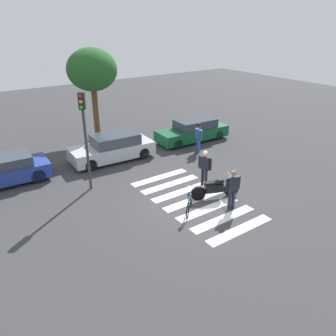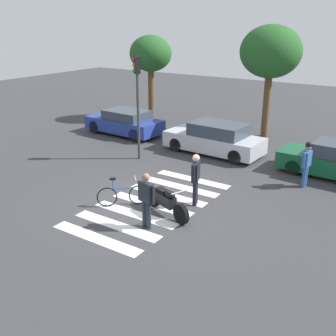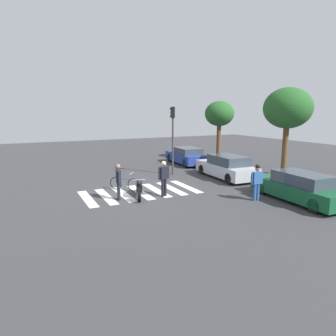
{
  "view_description": "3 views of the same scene",
  "coord_description": "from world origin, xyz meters",
  "px_view_note": "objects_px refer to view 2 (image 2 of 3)",
  "views": [
    {
      "loc": [
        -8.04,
        -9.57,
        7.14
      ],
      "look_at": [
        -0.19,
        1.7,
        0.93
      ],
      "focal_mm": 35.37,
      "sensor_mm": 36.0,
      "label": 1
    },
    {
      "loc": [
        7.27,
        -9.98,
        5.8
      ],
      "look_at": [
        0.07,
        0.86,
        1.04
      ],
      "focal_mm": 43.44,
      "sensor_mm": 36.0,
      "label": 2
    },
    {
      "loc": [
        14.14,
        -5.38,
        4.1
      ],
      "look_at": [
        0.63,
        1.29,
        1.27
      ],
      "focal_mm": 32.19,
      "sensor_mm": 36.0,
      "label": 3
    }
  ],
  "objects_px": {
    "police_motorcycle": "(166,201)",
    "car_blue_hatchback": "(125,122)",
    "leaning_bicycle": "(123,195)",
    "car_silver_sedan": "(215,139)",
    "officer_on_foot": "(196,176)",
    "pedestrian_bystander": "(307,161)",
    "officer_by_motorcycle": "(146,197)",
    "traffic_light_pole": "(137,92)"
  },
  "relations": [
    {
      "from": "police_motorcycle",
      "to": "car_blue_hatchback",
      "type": "relative_size",
      "value": 0.48
    },
    {
      "from": "police_motorcycle",
      "to": "leaning_bicycle",
      "type": "xyz_separation_m",
      "value": [
        -1.57,
        -0.24,
        -0.08
      ]
    },
    {
      "from": "police_motorcycle",
      "to": "car_silver_sedan",
      "type": "height_order",
      "value": "car_silver_sedan"
    },
    {
      "from": "officer_on_foot",
      "to": "pedestrian_bystander",
      "type": "xyz_separation_m",
      "value": [
        2.58,
        3.55,
        -0.02
      ]
    },
    {
      "from": "officer_by_motorcycle",
      "to": "police_motorcycle",
      "type": "bearing_deg",
      "value": 89.21
    },
    {
      "from": "leaning_bicycle",
      "to": "pedestrian_bystander",
      "type": "relative_size",
      "value": 0.74
    },
    {
      "from": "police_motorcycle",
      "to": "traffic_light_pole",
      "type": "height_order",
      "value": "traffic_light_pole"
    },
    {
      "from": "leaning_bicycle",
      "to": "pedestrian_bystander",
      "type": "height_order",
      "value": "pedestrian_bystander"
    },
    {
      "from": "officer_on_foot",
      "to": "car_silver_sedan",
      "type": "height_order",
      "value": "officer_on_foot"
    },
    {
      "from": "police_motorcycle",
      "to": "leaning_bicycle",
      "type": "height_order",
      "value": "police_motorcycle"
    },
    {
      "from": "officer_by_motorcycle",
      "to": "traffic_light_pole",
      "type": "height_order",
      "value": "traffic_light_pole"
    },
    {
      "from": "pedestrian_bystander",
      "to": "car_silver_sedan",
      "type": "relative_size",
      "value": 0.38
    },
    {
      "from": "car_blue_hatchback",
      "to": "traffic_light_pole",
      "type": "relative_size",
      "value": 0.97
    },
    {
      "from": "officer_on_foot",
      "to": "car_silver_sedan",
      "type": "bearing_deg",
      "value": 111.03
    },
    {
      "from": "officer_on_foot",
      "to": "traffic_light_pole",
      "type": "distance_m",
      "value": 5.58
    },
    {
      "from": "pedestrian_bystander",
      "to": "car_silver_sedan",
      "type": "height_order",
      "value": "pedestrian_bystander"
    },
    {
      "from": "police_motorcycle",
      "to": "pedestrian_bystander",
      "type": "distance_m",
      "value": 5.57
    },
    {
      "from": "officer_by_motorcycle",
      "to": "officer_on_foot",
      "type": "bearing_deg",
      "value": 79.71
    },
    {
      "from": "leaning_bicycle",
      "to": "police_motorcycle",
      "type": "bearing_deg",
      "value": 8.7
    },
    {
      "from": "police_motorcycle",
      "to": "officer_on_foot",
      "type": "distance_m",
      "value": 1.33
    },
    {
      "from": "leaning_bicycle",
      "to": "car_silver_sedan",
      "type": "height_order",
      "value": "car_silver_sedan"
    },
    {
      "from": "leaning_bicycle",
      "to": "officer_by_motorcycle",
      "type": "distance_m",
      "value": 1.84
    },
    {
      "from": "officer_on_foot",
      "to": "car_blue_hatchback",
      "type": "distance_m",
      "value": 9.43
    },
    {
      "from": "leaning_bicycle",
      "to": "officer_by_motorcycle",
      "type": "xyz_separation_m",
      "value": [
        1.56,
        -0.79,
        0.6
      ]
    },
    {
      "from": "officer_on_foot",
      "to": "car_silver_sedan",
      "type": "distance_m",
      "value": 5.69
    },
    {
      "from": "officer_on_foot",
      "to": "car_blue_hatchback",
      "type": "bearing_deg",
      "value": 143.47
    },
    {
      "from": "car_silver_sedan",
      "to": "car_blue_hatchback",
      "type": "bearing_deg",
      "value": 176.84
    },
    {
      "from": "leaning_bicycle",
      "to": "car_blue_hatchback",
      "type": "relative_size",
      "value": 0.3
    },
    {
      "from": "leaning_bicycle",
      "to": "car_blue_hatchback",
      "type": "bearing_deg",
      "value": 128.78
    },
    {
      "from": "leaning_bicycle",
      "to": "pedestrian_bystander",
      "type": "distance_m",
      "value": 6.72
    },
    {
      "from": "leaning_bicycle",
      "to": "officer_on_foot",
      "type": "relative_size",
      "value": 0.72
    },
    {
      "from": "leaning_bicycle",
      "to": "officer_on_foot",
      "type": "height_order",
      "value": "officer_on_foot"
    },
    {
      "from": "leaning_bicycle",
      "to": "car_silver_sedan",
      "type": "xyz_separation_m",
      "value": [
        -0.09,
        6.69,
        0.3
      ]
    },
    {
      "from": "officer_by_motorcycle",
      "to": "car_blue_hatchback",
      "type": "xyz_separation_m",
      "value": [
        -7.18,
        7.78,
        -0.33
      ]
    },
    {
      "from": "car_silver_sedan",
      "to": "traffic_light_pole",
      "type": "xyz_separation_m",
      "value": [
        -2.41,
        -2.55,
        2.26
      ]
    },
    {
      "from": "officer_on_foot",
      "to": "officer_by_motorcycle",
      "type": "height_order",
      "value": "officer_on_foot"
    },
    {
      "from": "pedestrian_bystander",
      "to": "car_blue_hatchback",
      "type": "bearing_deg",
      "value": 168.52
    },
    {
      "from": "police_motorcycle",
      "to": "pedestrian_bystander",
      "type": "bearing_deg",
      "value": 57.78
    },
    {
      "from": "officer_on_foot",
      "to": "traffic_light_pole",
      "type": "bearing_deg",
      "value": 148.3
    },
    {
      "from": "officer_on_foot",
      "to": "traffic_light_pole",
      "type": "height_order",
      "value": "traffic_light_pole"
    },
    {
      "from": "police_motorcycle",
      "to": "officer_by_motorcycle",
      "type": "bearing_deg",
      "value": -90.79
    },
    {
      "from": "police_motorcycle",
      "to": "traffic_light_pole",
      "type": "bearing_deg",
      "value": 136.26
    }
  ]
}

